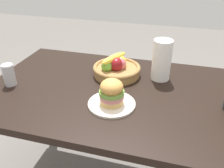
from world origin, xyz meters
TOP-DOWN VIEW (x-y plane):
  - dining_table at (0.00, 0.00)m, footprint 1.40×0.90m
  - plate at (0.04, -0.15)m, footprint 0.24×0.24m
  - sandwich at (0.04, -0.15)m, footprint 0.12×0.12m
  - soda_can at (-0.57, -0.11)m, footprint 0.07×0.07m
  - fruit_basket at (-0.02, 0.17)m, footprint 0.29×0.29m
  - paper_towel_roll at (0.25, 0.20)m, footprint 0.11×0.11m

SIDE VIEW (x-z plane):
  - dining_table at x=0.00m, z-range 0.27..1.02m
  - plate at x=0.04m, z-range 0.75..0.76m
  - fruit_basket at x=-0.02m, z-range 0.73..0.87m
  - soda_can at x=-0.57m, z-range 0.75..0.88m
  - sandwich at x=0.04m, z-range 0.76..0.89m
  - paper_towel_roll at x=0.25m, z-range 0.75..0.99m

